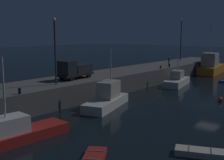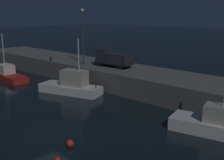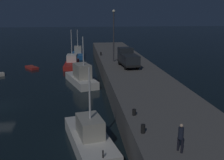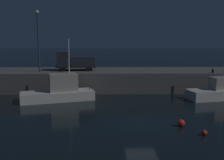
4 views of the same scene
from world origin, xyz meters
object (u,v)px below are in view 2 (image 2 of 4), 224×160
fishing_trawler_green (8,74)px  mooring_buoy_near (58,160)px  fishing_boat_orange (218,125)px  lamp_post_west (83,32)px  mooring_buoy_mid (70,143)px  utility_truck (113,58)px  fishing_boat_blue (72,85)px  bollard_east (51,59)px

fishing_trawler_green → mooring_buoy_near: fishing_trawler_green is taller
fishing_boat_orange → fishing_trawler_green: fishing_trawler_green is taller
fishing_boat_orange → lamp_post_west: lamp_post_west is taller
fishing_trawler_green → mooring_buoy_near: bearing=-20.7°
lamp_post_west → mooring_buoy_near: bearing=-46.1°
mooring_buoy_mid → utility_truck: bearing=123.0°
fishing_boat_blue → mooring_buoy_near: size_ratio=20.45×
mooring_buoy_mid → utility_truck: size_ratio=0.11×
fishing_boat_blue → fishing_boat_orange: bearing=1.5°
fishing_boat_blue → mooring_buoy_mid: 14.57m
utility_truck → bollard_east: (-10.21, -2.98, -0.94)m
fishing_boat_blue → lamp_post_west: (-3.40, 5.04, 6.09)m
fishing_boat_orange → mooring_buoy_near: fishing_boat_orange is taller
fishing_trawler_green → mooring_buoy_near: (25.28, -9.55, -0.55)m
fishing_boat_orange → bollard_east: fishing_boat_orange is taller
fishing_trawler_green → bollard_east: 6.76m
fishing_boat_orange → utility_truck: (-17.42, 6.00, 2.99)m
fishing_boat_orange → lamp_post_west: bearing=168.2°
fishing_boat_orange → utility_truck: bearing=161.0°
fishing_trawler_green → utility_truck: size_ratio=1.49×
fishing_boat_orange → bollard_east: (-27.63, 3.02, 2.05)m
fishing_trawler_green → bollard_east: size_ratio=13.58×
fishing_boat_blue → fishing_trawler_green: 13.06m
mooring_buoy_mid → lamp_post_west: 21.57m
lamp_post_west → bollard_east: bearing=-165.5°
mooring_buoy_mid → bollard_east: bearing=148.0°
lamp_post_west → bollard_east: lamp_post_west is taller
fishing_boat_blue → fishing_boat_orange: 18.37m
fishing_trawler_green → lamp_post_west: (9.54, 6.78, 6.38)m
mooring_buoy_near → mooring_buoy_mid: size_ratio=0.70×
fishing_boat_blue → mooring_buoy_mid: (11.20, -9.29, -0.75)m
mooring_buoy_near → bollard_east: size_ratio=0.69×
mooring_buoy_mid → bollard_east: bollard_east is taller
fishing_trawler_green → bollard_east: bearing=55.1°
fishing_boat_blue → lamp_post_west: bearing=124.0°
mooring_buoy_near → mooring_buoy_mid: 2.30m
utility_truck → bollard_east: bearing=-163.7°
utility_truck → bollard_east: size_ratio=9.13×
mooring_buoy_near → mooring_buoy_mid: mooring_buoy_mid is taller
fishing_boat_orange → mooring_buoy_near: (-6.02, -11.78, -0.63)m
fishing_boat_blue → utility_truck: size_ratio=1.54×
fishing_trawler_green → mooring_buoy_mid: fishing_trawler_green is taller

